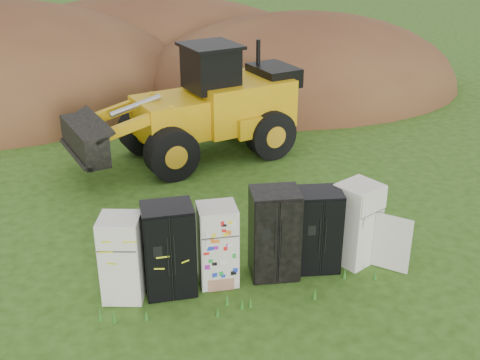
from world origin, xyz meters
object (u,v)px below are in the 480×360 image
object	(u,v)px
fridge_black_side	(169,249)
fridge_sticker	(218,245)
fridge_black_right	(318,230)
fridge_dark_mid	(274,233)
wheel_loader	(185,105)
fridge_leftmost	(122,258)
fridge_open_door	(357,223)

from	to	relation	value
fridge_black_side	fridge_sticker	bearing A→B (deg)	5.90
fridge_black_right	fridge_dark_mid	bearing A→B (deg)	-169.41
fridge_dark_mid	wheel_loader	world-z (taller)	wheel_loader
fridge_leftmost	fridge_black_side	world-z (taller)	fridge_black_side
fridge_black_right	fridge_open_door	xyz separation A→B (m)	(0.85, 0.02, 0.01)
fridge_open_door	fridge_black_side	bearing A→B (deg)	155.97
fridge_dark_mid	fridge_leftmost	bearing A→B (deg)	-172.46
fridge_black_side	fridge_sticker	size ratio (longest dim) A/B	1.10
fridge_sticker	fridge_dark_mid	world-z (taller)	fridge_dark_mid
fridge_black_side	wheel_loader	size ratio (longest dim) A/B	0.27
fridge_black_right	wheel_loader	bearing A→B (deg)	113.02
fridge_sticker	wheel_loader	xyz separation A→B (m)	(0.63, 6.39, 0.82)
fridge_leftmost	fridge_sticker	distance (m)	1.83
fridge_leftmost	fridge_sticker	bearing A→B (deg)	17.15
fridge_black_side	wheel_loader	distance (m)	6.68
fridge_dark_mid	wheel_loader	size ratio (longest dim) A/B	0.27
fridge_sticker	fridge_black_right	distance (m)	2.08
fridge_sticker	wheel_loader	world-z (taller)	wheel_loader
fridge_black_side	fridge_black_right	bearing A→B (deg)	3.23
fridge_black_side	fridge_open_door	size ratio (longest dim) A/B	1.04
wheel_loader	fridge_dark_mid	bearing A→B (deg)	-99.14
fridge_black_right	fridge_open_door	size ratio (longest dim) A/B	0.99
fridge_dark_mid	fridge_black_right	size ratio (longest dim) A/B	1.07
fridge_leftmost	fridge_sticker	size ratio (longest dim) A/B	1.02
fridge_black_side	fridge_open_door	xyz separation A→B (m)	(3.88, 0.04, -0.04)
fridge_leftmost	fridge_black_right	world-z (taller)	fridge_black_right
fridge_sticker	fridge_black_right	world-z (taller)	fridge_black_right
fridge_leftmost	fridge_black_right	bearing A→B (deg)	16.52
fridge_leftmost	fridge_dark_mid	bearing A→B (deg)	16.36
fridge_sticker	wheel_loader	distance (m)	6.48
fridge_dark_mid	fridge_black_right	world-z (taller)	fridge_dark_mid
fridge_sticker	fridge_black_right	size ratio (longest dim) A/B	0.96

